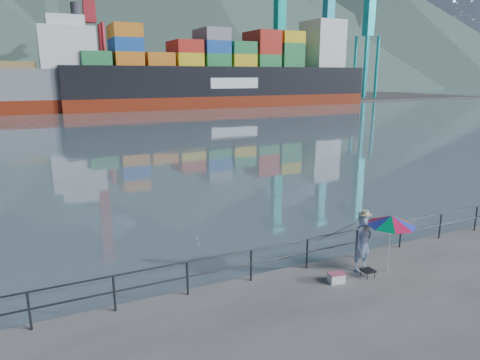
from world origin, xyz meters
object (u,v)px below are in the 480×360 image
fisherman (363,243)px  cooler_bag (336,278)px  container_ship (231,76)px  beach_umbrella (391,221)px

fisherman → cooler_bag: fisherman is taller
fisherman → container_ship: size_ratio=0.03×
fisherman → container_ship: bearing=61.3°
fisherman → container_ship: (28.08, 72.41, 4.89)m
fisherman → cooler_bag: size_ratio=4.03×
cooler_bag → beach_umbrella: bearing=4.7°
beach_umbrella → cooler_bag: bearing=176.3°
cooler_bag → container_ship: (29.31, 72.73, 5.68)m
beach_umbrella → cooler_bag: size_ratio=4.09×
fisherman → beach_umbrella: 1.12m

